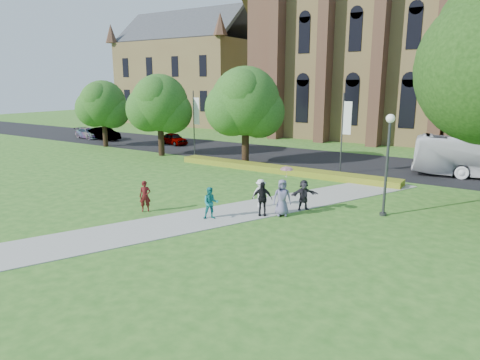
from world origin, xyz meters
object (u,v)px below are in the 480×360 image
Objects in this scene: streetlamp at (388,153)px; car_1 at (104,134)px; car_2 at (89,133)px; pedestrian_0 at (145,196)px; car_0 at (174,139)px.

streetlamp is 1.16× the size of car_1.
streetlamp reaches higher than car_2.
streetlamp is 37.84m from car_1.
pedestrian_0 is (27.76, -18.14, 0.23)m from car_2.
streetlamp is 12.75m from pedestrian_0.
car_1 is 2.79m from car_2.
car_1 is (-9.57, -1.56, 0.11)m from car_0.
streetlamp reaches higher than car_1.
car_2 is at bearing 162.89° from streetlamp.
car_0 is at bearing 152.79° from streetlamp.
car_1 is at bearing 161.56° from streetlamp.
car_1 is 30.90m from pedestrian_0.
car_1 is at bearing 115.12° from car_0.
car_1 is (-35.82, 11.94, -2.53)m from streetlamp.
streetlamp is 29.63m from car_0.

